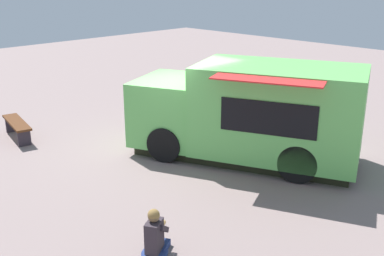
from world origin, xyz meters
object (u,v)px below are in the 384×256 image
at_px(planter_flowering_near, 250,95).
at_px(plaza_bench, 17,126).
at_px(food_truck, 250,115).
at_px(person_customer, 155,237).

xyz_separation_m(planter_flowering_near, plaza_bench, (-2.71, -7.02, -0.08)).
bearing_deg(planter_flowering_near, food_truck, -52.21).
bearing_deg(person_customer, food_truck, 109.33).
xyz_separation_m(person_customer, plaza_bench, (-7.04, 0.99, 0.05)).
bearing_deg(person_customer, plaza_bench, 172.00).
relative_size(food_truck, plaza_bench, 3.32).
height_order(food_truck, planter_flowering_near, food_truck).
distance_m(person_customer, plaza_bench, 7.11).
bearing_deg(plaza_bench, person_customer, -8.00).
height_order(person_customer, planter_flowering_near, planter_flowering_near).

